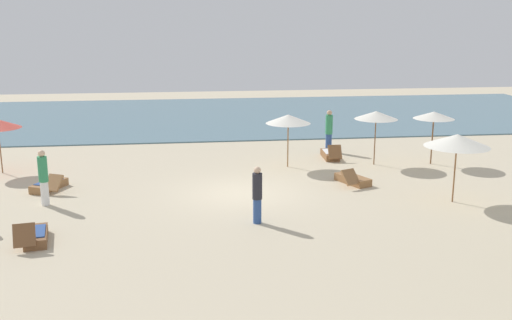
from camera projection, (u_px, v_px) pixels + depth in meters
name	position (u px, v px, depth m)	size (l,w,h in m)	color
ground_plane	(241.00, 193.00, 21.07)	(60.00, 60.00, 0.00)	beige
ocean_water	(214.00, 116.00, 37.46)	(48.00, 16.00, 0.06)	slate
umbrella_1	(288.00, 119.00, 24.36)	(1.85, 1.85, 2.21)	olive
umbrella_2	(457.00, 140.00, 19.62)	(2.15, 2.15, 2.34)	brown
umbrella_3	(376.00, 115.00, 24.72)	(1.80, 1.80, 2.29)	brown
umbrella_4	(434.00, 115.00, 24.84)	(1.71, 1.71, 2.25)	brown
lounger_0	(35.00, 236.00, 16.46)	(0.86, 1.71, 0.75)	brown
lounger_1	(353.00, 179.00, 22.26)	(1.22, 1.79, 0.68)	olive
lounger_2	(330.00, 154.00, 26.27)	(0.67, 1.69, 0.72)	brown
lounger_3	(49.00, 185.00, 21.46)	(1.26, 1.77, 0.69)	olive
person_0	(257.00, 194.00, 17.84)	(0.42, 0.42, 1.77)	#2D4C8C
person_1	(329.00, 131.00, 27.38)	(0.38, 0.38, 1.95)	#2D4C8C
person_2	(43.00, 177.00, 19.54)	(0.44, 0.44, 1.88)	white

